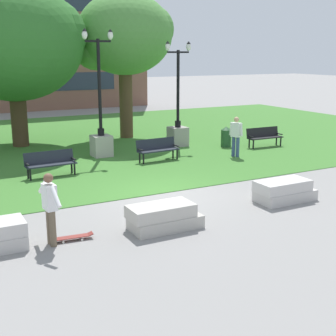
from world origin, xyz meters
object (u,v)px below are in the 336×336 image
(concrete_block_left, at_px, (163,217))
(trash_bin, at_px, (226,137))
(park_bench_near_left, at_px, (50,162))
(person_bystander_near_lawn, at_px, (236,134))
(park_bench_near_right, at_px, (157,148))
(lamp_post_left, at_px, (178,125))
(person_skateboarder, at_px, (50,205))
(concrete_block_right, at_px, (284,191))
(lamp_post_right, at_px, (101,132))
(skateboard, at_px, (72,237))
(park_bench_far_right, at_px, (264,136))

(concrete_block_left, height_order, trash_bin, trash_bin)
(park_bench_near_left, relative_size, person_bystander_near_lawn, 1.07)
(park_bench_near_right, height_order, trash_bin, trash_bin)
(park_bench_near_left, xyz_separation_m, lamp_post_left, (6.85, 2.89, 0.47))
(person_skateboarder, relative_size, lamp_post_left, 0.35)
(concrete_block_right, bearing_deg, lamp_post_right, 107.42)
(concrete_block_right, xyz_separation_m, person_bystander_near_lawn, (2.37, 5.74, 0.68))
(trash_bin, distance_m, person_bystander_near_lawn, 2.27)
(park_bench_near_left, height_order, park_bench_near_right, same)
(concrete_block_right, xyz_separation_m, person_skateboarder, (-7.01, -0.06, 0.67))
(concrete_block_left, bearing_deg, park_bench_near_right, 64.48)
(park_bench_near_left, height_order, trash_bin, trash_bin)
(park_bench_near_right, bearing_deg, person_skateboarder, -132.31)
(skateboard, bearing_deg, concrete_block_right, 0.28)
(park_bench_near_left, bearing_deg, trash_bin, 10.43)
(concrete_block_right, height_order, lamp_post_left, lamp_post_left)
(concrete_block_right, bearing_deg, skateboard, -179.72)
(park_bench_near_left, bearing_deg, park_bench_far_right, 4.34)
(park_bench_near_left, bearing_deg, lamp_post_right, 40.20)
(concrete_block_right, xyz_separation_m, park_bench_near_left, (-5.47, 6.15, 0.23))
(trash_bin, bearing_deg, park_bench_near_right, -164.88)
(park_bench_far_right, relative_size, lamp_post_left, 0.37)
(lamp_post_right, bearing_deg, concrete_block_left, -100.15)
(park_bench_far_right, height_order, person_bystander_near_lawn, person_bystander_near_lawn)
(concrete_block_right, height_order, lamp_post_right, lamp_post_right)
(person_skateboarder, bearing_deg, concrete_block_left, -5.97)
(park_bench_near_right, bearing_deg, skateboard, -130.13)
(concrete_block_right, bearing_deg, person_skateboarder, -179.51)
(person_skateboarder, bearing_deg, concrete_block_right, 0.49)
(concrete_block_left, distance_m, skateboard, 2.32)
(park_bench_near_left, relative_size, lamp_post_left, 0.37)
(park_bench_far_right, bearing_deg, lamp_post_left, 149.04)
(lamp_post_right, relative_size, person_bystander_near_lawn, 3.10)
(concrete_block_right, relative_size, person_bystander_near_lawn, 1.08)
(park_bench_far_right, xyz_separation_m, lamp_post_right, (-7.56, 1.58, 0.55))
(park_bench_near_right, bearing_deg, person_bystander_near_lawn, -15.05)
(skateboard, xyz_separation_m, park_bench_near_right, (5.61, 6.66, 0.45))
(lamp_post_left, bearing_deg, park_bench_far_right, -30.96)
(person_skateboarder, height_order, person_bystander_near_lawn, person_bystander_near_lawn)
(concrete_block_left, height_order, park_bench_far_right, park_bench_far_right)
(concrete_block_right, relative_size, trash_bin, 1.92)
(lamp_post_right, height_order, lamp_post_left, lamp_post_right)
(skateboard, xyz_separation_m, lamp_post_right, (3.87, 8.55, 1.00))
(concrete_block_left, height_order, lamp_post_right, lamp_post_right)
(person_skateboarder, distance_m, lamp_post_left, 12.38)
(concrete_block_right, height_order, trash_bin, trash_bin)
(park_bench_near_right, height_order, lamp_post_right, lamp_post_right)
(concrete_block_right, height_order, park_bench_far_right, park_bench_far_right)
(person_skateboarder, xyz_separation_m, skateboard, (0.47, 0.03, -0.89))
(park_bench_near_left, bearing_deg, person_skateboarder, -103.98)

